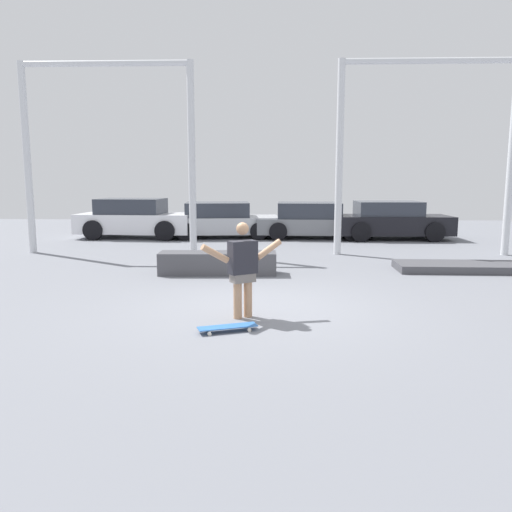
{
  "coord_description": "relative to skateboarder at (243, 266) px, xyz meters",
  "views": [
    {
      "loc": [
        0.24,
        -7.94,
        2.08
      ],
      "look_at": [
        -0.09,
        1.34,
        0.65
      ],
      "focal_mm": 35.0,
      "sensor_mm": 36.0,
      "label": 1
    }
  ],
  "objects": [
    {
      "name": "parked_car_grey",
      "position": [
        1.85,
        10.56,
        -0.18
      ],
      "size": [
        4.09,
        2.07,
        1.27
      ],
      "rotation": [
        0.0,
        0.0,
        -0.03
      ],
      "color": "slate",
      "rests_on": "ground_plane"
    },
    {
      "name": "parked_car_black",
      "position": [
        4.59,
        10.33,
        -0.15
      ],
      "size": [
        4.0,
        1.97,
        1.32
      ],
      "rotation": [
        0.0,
        0.0,
        0.01
      ],
      "color": "black",
      "rests_on": "ground_plane"
    },
    {
      "name": "parked_car_silver",
      "position": [
        -1.45,
        10.61,
        -0.18
      ],
      "size": [
        4.24,
        2.33,
        1.26
      ],
      "rotation": [
        0.0,
        0.0,
        0.1
      ],
      "color": "#B7BABF",
      "rests_on": "ground_plane"
    },
    {
      "name": "canopy_support_right",
      "position": [
        4.57,
        6.6,
        2.4
      ],
      "size": [
        4.84,
        0.2,
        5.27
      ],
      "color": "silver",
      "rests_on": "ground_plane"
    },
    {
      "name": "skateboard",
      "position": [
        -0.17,
        -0.71,
        -0.73
      ],
      "size": [
        0.85,
        0.48,
        0.08
      ],
      "rotation": [
        0.0,
        0.0,
        0.35
      ],
      "color": "#2D66B2",
      "rests_on": "ground_plane"
    },
    {
      "name": "manual_pad",
      "position": [
        4.75,
        4.09,
        -0.7
      ],
      "size": [
        2.89,
        1.14,
        0.18
      ],
      "primitive_type": "cube",
      "rotation": [
        0.0,
        0.0,
        -0.02
      ],
      "color": "#47474C",
      "rests_on": "ground_plane"
    },
    {
      "name": "parked_car_white",
      "position": [
        -4.51,
        10.38,
        -0.11
      ],
      "size": [
        4.17,
        2.07,
        1.4
      ],
      "rotation": [
        0.0,
        0.0,
        -0.05
      ],
      "color": "white",
      "rests_on": "ground_plane"
    },
    {
      "name": "grind_box",
      "position": [
        -0.77,
        3.52,
        -0.55
      ],
      "size": [
        2.6,
        0.73,
        0.49
      ],
      "primitive_type": "cube",
      "rotation": [
        0.0,
        0.0,
        0.03
      ],
      "color": "#47474C",
      "rests_on": "ground_plane"
    },
    {
      "name": "ground_plane",
      "position": [
        0.22,
        0.58,
        -0.79
      ],
      "size": [
        36.0,
        36.0,
        0.0
      ],
      "primitive_type": "plane",
      "color": "slate"
    },
    {
      "name": "canopy_support_left",
      "position": [
        -4.13,
        6.6,
        2.4
      ],
      "size": [
        4.84,
        0.2,
        5.27
      ],
      "color": "silver",
      "rests_on": "ground_plane"
    },
    {
      "name": "skateboarder",
      "position": [
        0.0,
        0.0,
        0.0
      ],
      "size": [
        1.2,
        0.78,
        1.45
      ],
      "rotation": [
        0.0,
        0.0,
        0.55
      ],
      "color": "tan",
      "rests_on": "ground_plane"
    }
  ]
}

